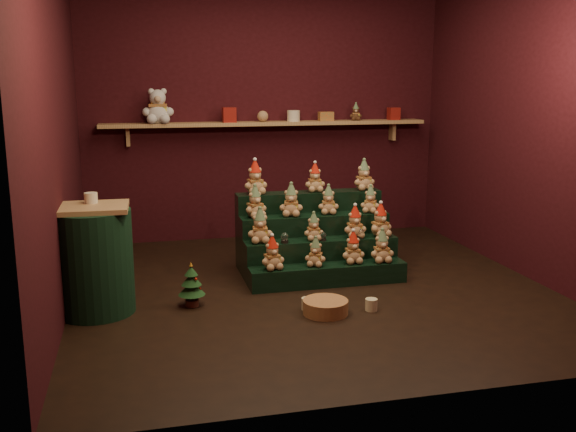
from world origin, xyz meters
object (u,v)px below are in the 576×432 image
object	(u,v)px
wicker_basket	(325,307)
snow_globe_b	(323,236)
snow_globe_c	(361,233)
riser_tier_front	(328,275)
side_table	(94,260)
brown_bear	(356,112)
mini_christmas_tree	(192,285)
mug_right	(371,305)
snow_globe_a	(285,238)
mug_left	(307,304)
white_bear	(158,101)

from	to	relation	value
wicker_basket	snow_globe_b	bearing A→B (deg)	74.94
snow_globe_c	riser_tier_front	bearing A→B (deg)	-155.54
snow_globe_b	side_table	size ratio (longest dim) A/B	0.10
wicker_basket	brown_bear	bearing A→B (deg)	66.24
mini_christmas_tree	mug_right	world-z (taller)	mini_christmas_tree
wicker_basket	riser_tier_front	bearing A→B (deg)	71.47
snow_globe_c	wicker_basket	xyz separation A→B (m)	(-0.58, -0.84, -0.35)
side_table	snow_globe_a	bearing A→B (deg)	15.48
mug_left	brown_bear	bearing A→B (deg)	62.94
snow_globe_a	side_table	size ratio (longest dim) A/B	0.11
mug_left	brown_bear	xyz separation A→B (m)	(1.19, 2.32, 1.37)
snow_globe_a	mug_right	size ratio (longest dim) A/B	0.98
snow_globe_b	white_bear	world-z (taller)	white_bear
riser_tier_front	brown_bear	world-z (taller)	brown_bear
side_table	mini_christmas_tree	xyz separation A→B (m)	(0.73, -0.04, -0.24)
mug_right	side_table	bearing A→B (deg)	167.40
mug_right	wicker_basket	size ratio (longest dim) A/B	0.27
snow_globe_c	mini_christmas_tree	world-z (taller)	snow_globe_c
snow_globe_a	mug_left	bearing A→B (deg)	-88.90
riser_tier_front	brown_bear	size ratio (longest dim) A/B	7.29
snow_globe_c	snow_globe_a	bearing A→B (deg)	180.00
mug_right	snow_globe_b	bearing A→B (deg)	99.39
mug_right	white_bear	world-z (taller)	white_bear
mug_right	brown_bear	bearing A→B (deg)	73.99
riser_tier_front	white_bear	xyz separation A→B (m)	(-1.34, 1.76, 1.46)
snow_globe_b	mini_christmas_tree	distance (m)	1.31
riser_tier_front	brown_bear	bearing A→B (deg)	64.31
mug_left	wicker_basket	world-z (taller)	wicker_basket
side_table	wicker_basket	world-z (taller)	side_table
snow_globe_c	wicker_basket	distance (m)	1.08
mini_christmas_tree	wicker_basket	xyz separation A→B (m)	(0.99, -0.41, -0.12)
snow_globe_c	mug_right	size ratio (longest dim) A/B	0.99
riser_tier_front	mug_right	xyz separation A→B (m)	(0.14, -0.70, -0.04)
riser_tier_front	wicker_basket	world-z (taller)	riser_tier_front
side_table	wicker_basket	distance (m)	1.81
white_bear	brown_bear	bearing A→B (deg)	3.14
wicker_basket	mug_right	bearing A→B (deg)	-2.56
riser_tier_front	mini_christmas_tree	xyz separation A→B (m)	(-1.21, -0.27, 0.09)
side_table	wicker_basket	xyz separation A→B (m)	(1.72, -0.45, -0.36)
riser_tier_front	side_table	xyz separation A→B (m)	(-1.95, -0.23, 0.33)
side_table	mug_right	xyz separation A→B (m)	(2.09, -0.47, -0.37)
side_table	mug_left	distance (m)	1.68
snow_globe_a	white_bear	world-z (taller)	white_bear
white_bear	mini_christmas_tree	bearing A→B (deg)	-83.26
snow_globe_c	mug_right	distance (m)	0.96
mug_left	riser_tier_front	bearing A→B (deg)	58.88
snow_globe_a	side_table	world-z (taller)	side_table
snow_globe_a	snow_globe_c	bearing A→B (deg)	0.00
snow_globe_a	brown_bear	size ratio (longest dim) A/B	0.49
snow_globe_b	snow_globe_c	distance (m)	0.35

